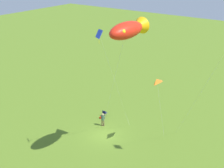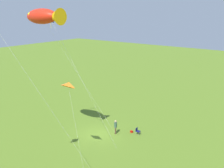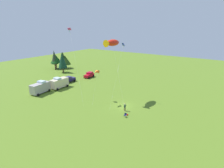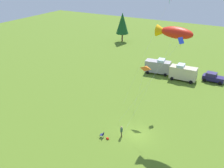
# 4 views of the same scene
# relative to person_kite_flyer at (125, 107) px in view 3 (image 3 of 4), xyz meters

# --- Properties ---
(ground_plane) EXTENTS (160.00, 160.00, 0.00)m
(ground_plane) POSITION_rel_person_kite_flyer_xyz_m (1.65, 1.48, -1.02)
(ground_plane) COLOR #537220
(person_kite_flyer) EXTENTS (0.48, 0.54, 1.74)m
(person_kite_flyer) POSITION_rel_person_kite_flyer_xyz_m (0.00, 0.00, 0.00)
(person_kite_flyer) COLOR brown
(person_kite_flyer) RESTS_ON ground
(folding_chair) EXTENTS (0.52, 0.52, 0.82)m
(folding_chair) POSITION_rel_person_kite_flyer_xyz_m (-2.23, -1.44, -0.53)
(folding_chair) COLOR #13174A
(folding_chair) RESTS_ON ground
(backpack_on_grass) EXTENTS (0.36, 0.29, 0.22)m
(backpack_on_grass) POSITION_rel_person_kite_flyer_xyz_m (-1.41, -1.43, -0.91)
(backpack_on_grass) COLOR #BF1007
(backpack_on_grass) RESTS_ON ground
(van_motorhome_grey) EXTENTS (5.66, 3.22, 3.34)m
(van_motorhome_grey) POSITION_rel_person_kite_flyer_xyz_m (-3.81, 24.65, 0.62)
(van_motorhome_grey) COLOR #9F9898
(van_motorhome_grey) RESTS_ON ground
(van_camper_beige) EXTENTS (5.47, 2.75, 3.34)m
(van_camper_beige) POSITION_rel_person_kite_flyer_xyz_m (1.97, 23.73, 0.62)
(van_camper_beige) COLOR beige
(van_camper_beige) RESTS_ON ground
(car_navy_hatch) EXTENTS (4.28, 2.37, 1.89)m
(car_navy_hatch) POSITION_rel_person_kite_flyer_xyz_m (7.60, 25.89, -0.07)
(car_navy_hatch) COLOR #221C51
(car_navy_hatch) RESTS_ON ground
(car_red_sedan) EXTENTS (4.38, 2.60, 1.89)m
(car_red_sedan) POSITION_rel_person_kite_flyer_xyz_m (15.63, 24.09, -0.07)
(car_red_sedan) COLOR #B30F1E
(car_red_sedan) RESTS_ON ground
(treeline_distant) EXTENTS (47.32, 11.56, 8.87)m
(treeline_distant) POSITION_rel_person_kite_flyer_xyz_m (9.68, 42.67, 3.72)
(treeline_distant) COLOR brown
(treeline_distant) RESTS_ON ground
(kite_large_fish) EXTENTS (6.74, 7.30, 14.75)m
(kite_large_fish) POSITION_rel_person_kite_flyer_xyz_m (4.07, 6.30, 12.92)
(kite_large_fish) COLOR red
(kite_large_fish) RESTS_ON ground
(kite_diamond_rainbow) EXTENTS (4.72, 8.07, 17.27)m
(kite_diamond_rainbow) POSITION_rel_person_kite_flyer_xyz_m (-0.04, 15.38, 14.91)
(kite_diamond_rainbow) COLOR #DB38A0
(kite_diamond_rainbow) RESTS_ON ground
(kite_delta_orange) EXTENTS (2.60, 0.99, 8.28)m
(kite_delta_orange) POSITION_rel_person_kite_flyer_xyz_m (0.09, 7.26, 6.86)
(kite_delta_orange) COLOR orange
(kite_delta_orange) RESTS_ON ground
(kite_diamond_blue) EXTENTS (8.22, 1.95, 13.93)m
(kite_diamond_blue) POSITION_rel_person_kite_flyer_xyz_m (5.37, 4.10, 11.86)
(kite_diamond_blue) COLOR blue
(kite_diamond_blue) RESTS_ON ground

